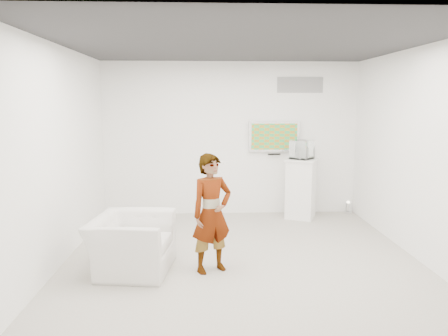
# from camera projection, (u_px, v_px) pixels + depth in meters

# --- Properties ---
(room) EXTENTS (5.01, 5.01, 3.00)m
(room) POSITION_uv_depth(u_px,v_px,m) (242.00, 154.00, 6.14)
(room) COLOR #AEAAA0
(room) RESTS_ON ground
(tv) EXTENTS (1.00, 0.08, 0.60)m
(tv) POSITION_uv_depth(u_px,v_px,m) (274.00, 136.00, 8.59)
(tv) COLOR silver
(tv) RESTS_ON room
(logo_decal) EXTENTS (0.90, 0.02, 0.30)m
(logo_decal) POSITION_uv_depth(u_px,v_px,m) (300.00, 85.00, 8.50)
(logo_decal) COLOR gray
(logo_decal) RESTS_ON room
(person) EXTENTS (0.68, 0.60, 1.57)m
(person) POSITION_uv_depth(u_px,v_px,m) (212.00, 213.00, 5.70)
(person) COLOR silver
(person) RESTS_ON room
(armchair) EXTENTS (1.11, 1.24, 0.73)m
(armchair) POSITION_uv_depth(u_px,v_px,m) (132.00, 244.00, 5.78)
(armchair) COLOR silver
(armchair) RESTS_ON room
(pedestal) EXTENTS (0.74, 0.74, 1.15)m
(pedestal) POSITION_uv_depth(u_px,v_px,m) (301.00, 189.00, 8.39)
(pedestal) COLOR white
(pedestal) RESTS_ON room
(floor_uplight) EXTENTS (0.19, 0.19, 0.25)m
(floor_uplight) POSITION_uv_depth(u_px,v_px,m) (348.00, 208.00, 8.76)
(floor_uplight) COLOR white
(floor_uplight) RESTS_ON room
(vitrine) EXTENTS (0.50, 0.50, 0.36)m
(vitrine) POSITION_uv_depth(u_px,v_px,m) (302.00, 150.00, 8.28)
(vitrine) COLOR white
(vitrine) RESTS_ON pedestal
(console) EXTENTS (0.10, 0.16, 0.20)m
(console) POSITION_uv_depth(u_px,v_px,m) (302.00, 154.00, 8.29)
(console) COLOR white
(console) RESTS_ON pedestal
(wii_remote) EXTENTS (0.10, 0.12, 0.03)m
(wii_remote) POSITION_uv_depth(u_px,v_px,m) (222.00, 163.00, 5.86)
(wii_remote) COLOR white
(wii_remote) RESTS_ON person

